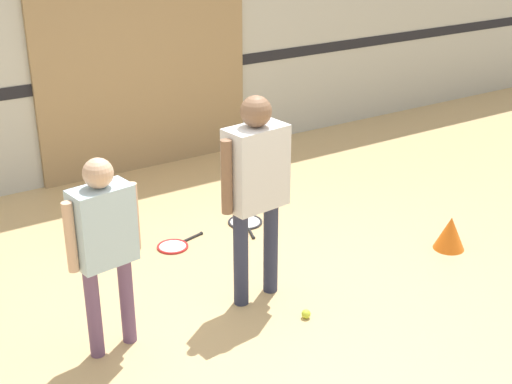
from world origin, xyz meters
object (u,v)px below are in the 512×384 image
Objects in this scene: racket_spare_on_floor at (246,223)px; training_cone at (450,233)px; person_student_left at (104,236)px; racket_second_spare at (175,246)px; person_instructor at (256,178)px; tennis_ball_by_spare_racket at (260,205)px; tennis_ball_near_instructor at (306,314)px.

racket_spare_on_floor is 1.81m from training_cone.
person_student_left is 2.66× the size of racket_second_spare.
racket_spare_on_floor is (0.60, 1.11, -0.95)m from person_instructor.
person_instructor is 23.59× the size of tennis_ball_by_spare_racket.
tennis_ball_near_instructor is at bearing 2.78° from racket_spare_on_floor.
racket_spare_on_floor is at bearing -143.92° from tennis_ball_by_spare_racket.
racket_second_spare is (-0.75, -0.05, 0.00)m from racket_spare_on_floor.
racket_second_spare is at bearing 146.38° from training_cone.
racket_second_spare is (1.00, 1.08, -0.83)m from person_student_left.
tennis_ball_near_instructor and tennis_ball_by_spare_racket have the same top height.
tennis_ball_by_spare_racket is at bearing 119.68° from training_cone.
racket_spare_on_floor is 1.62m from tennis_ball_near_instructor.
racket_second_spare is at bearing -66.49° from racket_spare_on_floor.
racket_spare_on_floor is at bearing -10.69° from racket_second_spare.
person_student_left is 4.64× the size of training_cone.
person_instructor reaches higher than racket_spare_on_floor.
training_cone reaches higher than tennis_ball_by_spare_racket.
person_instructor reaches higher than training_cone.
tennis_ball_by_spare_racket is at bearing 66.69° from tennis_ball_near_instructor.
tennis_ball_by_spare_racket is at bearing -0.27° from racket_second_spare.
racket_spare_on_floor is 8.05× the size of tennis_ball_near_instructor.
racket_spare_on_floor is 8.05× the size of tennis_ball_by_spare_racket.
person_instructor is 1.86m from tennis_ball_by_spare_racket.
person_instructor is at bearing 172.34° from training_cone.
racket_second_spare is 1.75× the size of training_cone.
person_instructor is at bearing -124.22° from tennis_ball_by_spare_racket.
racket_spare_on_floor is (1.75, 1.13, -0.83)m from person_student_left.
racket_spare_on_floor is 0.76m from racket_second_spare.
racket_spare_on_floor is 1.04× the size of racket_second_spare.
tennis_ball_near_instructor is at bearing -173.22° from training_cone.
racket_spare_on_floor is at bearing 24.83° from person_student_left.
racket_spare_on_floor and racket_second_spare have the same top height.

